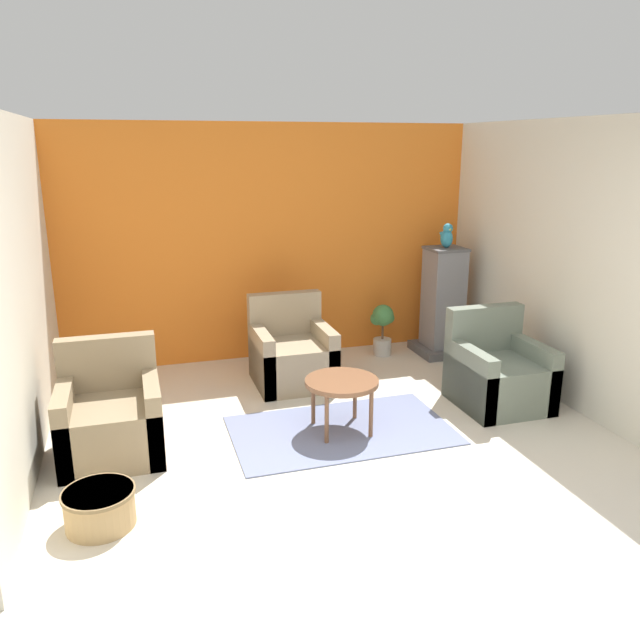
{
  "coord_description": "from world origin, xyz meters",
  "views": [
    {
      "loc": [
        -1.51,
        -3.1,
        2.36
      ],
      "look_at": [
        0.0,
        1.81,
        0.91
      ],
      "focal_mm": 35.0,
      "sensor_mm": 36.0,
      "label": 1
    }
  ],
  "objects_px": {
    "coffee_table": "(342,385)",
    "armchair_middle": "(292,355)",
    "armchair_left": "(111,419)",
    "armchair_right": "(498,375)",
    "wicker_basket": "(100,507)",
    "potted_plant": "(383,325)",
    "parrot": "(447,236)",
    "birdcage": "(443,305)"
  },
  "relations": [
    {
      "from": "armchair_right",
      "to": "birdcage",
      "type": "height_order",
      "value": "birdcage"
    },
    {
      "from": "armchair_right",
      "to": "wicker_basket",
      "type": "relative_size",
      "value": 1.93
    },
    {
      "from": "armchair_middle",
      "to": "potted_plant",
      "type": "bearing_deg",
      "value": 24.24
    },
    {
      "from": "coffee_table",
      "to": "wicker_basket",
      "type": "distance_m",
      "value": 2.11
    },
    {
      "from": "armchair_left",
      "to": "potted_plant",
      "type": "xyz_separation_m",
      "value": [
        2.96,
        1.61,
        0.07
      ]
    },
    {
      "from": "armchair_left",
      "to": "potted_plant",
      "type": "relative_size",
      "value": 1.48
    },
    {
      "from": "coffee_table",
      "to": "parrot",
      "type": "bearing_deg",
      "value": 42.31
    },
    {
      "from": "armchair_middle",
      "to": "birdcage",
      "type": "height_order",
      "value": "birdcage"
    },
    {
      "from": "coffee_table",
      "to": "armchair_right",
      "type": "bearing_deg",
      "value": 4.31
    },
    {
      "from": "coffee_table",
      "to": "birdcage",
      "type": "xyz_separation_m",
      "value": [
        1.79,
        1.63,
        0.15
      ]
    },
    {
      "from": "armchair_left",
      "to": "parrot",
      "type": "height_order",
      "value": "parrot"
    },
    {
      "from": "parrot",
      "to": "wicker_basket",
      "type": "xyz_separation_m",
      "value": [
        -3.71,
        -2.48,
        -1.23
      ]
    },
    {
      "from": "birdcage",
      "to": "armchair_right",
      "type": "bearing_deg",
      "value": -98.03
    },
    {
      "from": "armchair_right",
      "to": "coffee_table",
      "type": "bearing_deg",
      "value": -175.69
    },
    {
      "from": "coffee_table",
      "to": "potted_plant",
      "type": "relative_size",
      "value": 1.04
    },
    {
      "from": "wicker_basket",
      "to": "coffee_table",
      "type": "bearing_deg",
      "value": 23.77
    },
    {
      "from": "armchair_right",
      "to": "armchair_middle",
      "type": "xyz_separation_m",
      "value": [
        -1.69,
        1.09,
        0.0
      ]
    },
    {
      "from": "armchair_middle",
      "to": "armchair_left",
      "type": "bearing_deg",
      "value": -148.61
    },
    {
      "from": "parrot",
      "to": "coffee_table",
      "type": "bearing_deg",
      "value": -137.69
    },
    {
      "from": "armchair_left",
      "to": "potted_plant",
      "type": "bearing_deg",
      "value": 28.55
    },
    {
      "from": "birdcage",
      "to": "armchair_left",
      "type": "bearing_deg",
      "value": -157.99
    },
    {
      "from": "armchair_middle",
      "to": "parrot",
      "type": "xyz_separation_m",
      "value": [
        1.91,
        0.42,
        1.08
      ]
    },
    {
      "from": "armchair_middle",
      "to": "potted_plant",
      "type": "height_order",
      "value": "armchair_middle"
    },
    {
      "from": "armchair_right",
      "to": "potted_plant",
      "type": "xyz_separation_m",
      "value": [
        -0.47,
        1.64,
        0.07
      ]
    },
    {
      "from": "armchair_middle",
      "to": "wicker_basket",
      "type": "height_order",
      "value": "armchair_middle"
    },
    {
      "from": "armchair_right",
      "to": "wicker_basket",
      "type": "bearing_deg",
      "value": -164.59
    },
    {
      "from": "potted_plant",
      "to": "armchair_right",
      "type": "bearing_deg",
      "value": -73.92
    },
    {
      "from": "armchair_left",
      "to": "birdcage",
      "type": "distance_m",
      "value": 3.94
    },
    {
      "from": "wicker_basket",
      "to": "potted_plant",
      "type": "bearing_deg",
      "value": 40.8
    },
    {
      "from": "armchair_right",
      "to": "parrot",
      "type": "distance_m",
      "value": 1.87
    },
    {
      "from": "coffee_table",
      "to": "wicker_basket",
      "type": "xyz_separation_m",
      "value": [
        -1.92,
        -0.84,
        -0.28
      ]
    },
    {
      "from": "parrot",
      "to": "wicker_basket",
      "type": "bearing_deg",
      "value": -146.28
    },
    {
      "from": "armchair_left",
      "to": "armchair_right",
      "type": "xyz_separation_m",
      "value": [
        3.43,
        -0.04,
        0.0
      ]
    },
    {
      "from": "armchair_left",
      "to": "birdcage",
      "type": "height_order",
      "value": "birdcage"
    },
    {
      "from": "coffee_table",
      "to": "armchair_middle",
      "type": "relative_size",
      "value": 0.7
    },
    {
      "from": "birdcage",
      "to": "potted_plant",
      "type": "xyz_separation_m",
      "value": [
        -0.69,
        0.14,
        -0.21
      ]
    },
    {
      "from": "armchair_left",
      "to": "armchair_middle",
      "type": "height_order",
      "value": "same"
    },
    {
      "from": "armchair_right",
      "to": "parrot",
      "type": "xyz_separation_m",
      "value": [
        0.21,
        1.51,
        1.08
      ]
    },
    {
      "from": "potted_plant",
      "to": "armchair_middle",
      "type": "bearing_deg",
      "value": -155.76
    },
    {
      "from": "armchair_left",
      "to": "wicker_basket",
      "type": "bearing_deg",
      "value": -93.81
    },
    {
      "from": "armchair_middle",
      "to": "birdcage",
      "type": "distance_m",
      "value": 1.97
    },
    {
      "from": "wicker_basket",
      "to": "birdcage",
      "type": "bearing_deg",
      "value": 33.69
    }
  ]
}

